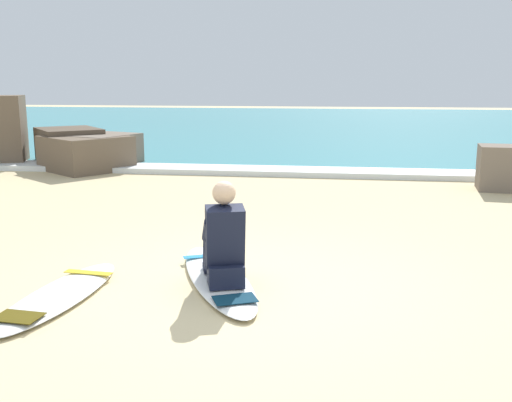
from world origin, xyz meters
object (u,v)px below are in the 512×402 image
object	(u,v)px
surfer_seated	(224,243)
shoreline_rock	(507,168)
surfboard_main	(218,277)
surfboard_spare_near	(59,295)

from	to	relation	value
surfer_seated	shoreline_rock	size ratio (longest dim) A/B	0.97
surfboard_main	shoreline_rock	xyz separation A→B (m)	(4.03, 5.46, 0.36)
surfer_seated	surfboard_main	bearing A→B (deg)	117.38
surfboard_spare_near	surfer_seated	bearing A→B (deg)	18.49
surfboard_spare_near	surfboard_main	bearing A→B (deg)	27.34
surfboard_main	surfer_seated	size ratio (longest dim) A/B	2.32
surfer_seated	shoreline_rock	xyz separation A→B (m)	(3.93, 5.66, -0.04)
shoreline_rock	surfboard_main	bearing A→B (deg)	-126.44
surfboard_main	surfer_seated	world-z (taller)	surfer_seated
surfboard_spare_near	shoreline_rock	world-z (taller)	shoreline_rock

